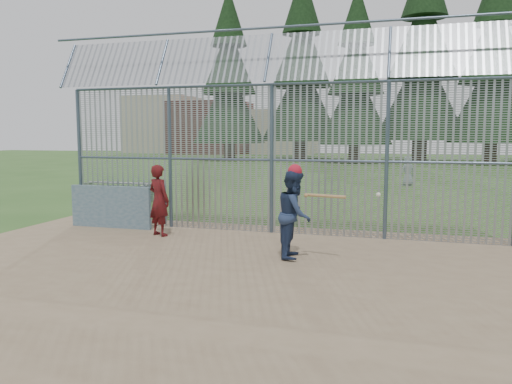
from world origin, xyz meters
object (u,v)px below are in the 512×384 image
(batter, at_px, (295,214))
(onlooker, at_px, (159,200))
(bleacher, at_px, (116,191))
(trash_can, at_px, (290,211))
(dugout_wall, at_px, (111,207))

(batter, height_order, onlooker, batter)
(onlooker, bearing_deg, bleacher, -26.79)
(onlooker, xyz_separation_m, trash_can, (2.90, 2.81, -0.58))
(dugout_wall, xyz_separation_m, batter, (5.77, -1.93, 0.35))
(dugout_wall, bearing_deg, onlooker, -18.78)
(onlooker, xyz_separation_m, bleacher, (-4.94, 5.84, -0.55))
(trash_can, bearing_deg, dugout_wall, -155.43)
(batter, xyz_separation_m, trash_can, (-1.01, 4.11, -0.59))
(dugout_wall, xyz_separation_m, onlooker, (1.86, -0.63, 0.34))
(trash_can, distance_m, bleacher, 8.40)
(batter, relative_size, onlooker, 1.01)
(batter, relative_size, bleacher, 0.63)
(trash_can, relative_size, bleacher, 0.27)
(bleacher, bearing_deg, trash_can, -21.12)
(trash_can, bearing_deg, bleacher, 158.88)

